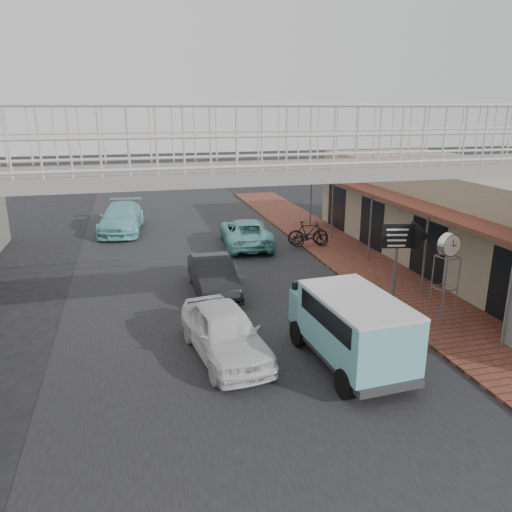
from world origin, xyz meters
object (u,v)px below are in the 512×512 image
white_hatchback (225,332)px  angkot_van (351,321)px  arrow_sign (419,237)px  angkot_curb (246,232)px  street_clock (449,249)px  dark_sedan (213,275)px  motorcycle_far (308,233)px  angkot_far (122,218)px  motorcycle_near (310,237)px

white_hatchback → angkot_van: bearing=-31.7°
arrow_sign → white_hatchback: bearing=-150.3°
angkot_curb → street_clock: 11.08m
dark_sedan → street_clock: street_clock is taller
angkot_van → street_clock: size_ratio=1.45×
dark_sedan → motorcycle_far: size_ratio=2.01×
angkot_van → street_clock: street_clock is taller
arrow_sign → dark_sedan: bearing=170.0°
dark_sedan → arrow_sign: size_ratio=1.42×
angkot_curb → street_clock: street_clock is taller
white_hatchback → arrow_sign: arrow_sign is taller
angkot_far → arrow_sign: 15.97m
motorcycle_near → street_clock: size_ratio=0.63×
motorcycle_near → motorcycle_far: motorcycle_far is taller
arrow_sign → angkot_far: bearing=139.2°
dark_sedan → angkot_curb: 6.32m
angkot_far → street_clock: 17.43m
dark_sedan → motorcycle_near: 6.97m
angkot_far → motorcycle_far: bearing=-25.5°
angkot_curb → motorcycle_near: (2.77, -1.25, -0.09)m
dark_sedan → arrow_sign: 7.02m
angkot_curb → angkot_van: 11.82m
angkot_van → motorcycle_near: angkot_van is taller
angkot_curb → angkot_van: angkot_van is taller
white_hatchback → angkot_far: 15.09m
angkot_curb → angkot_far: size_ratio=0.93×
motorcycle_far → arrow_sign: size_ratio=0.71×
motorcycle_far → angkot_far: bearing=65.5°
angkot_van → motorcycle_far: bearing=71.5°
angkot_far → motorcycle_near: (8.43, -5.62, -0.17)m
angkot_far → motorcycle_far: 9.98m
angkot_curb → arrow_sign: 9.37m
street_clock → arrow_sign: (0.24, 1.92, -0.13)m
motorcycle_near → dark_sedan: bearing=135.1°
dark_sedan → motorcycle_far: bearing=41.6°
dark_sedan → motorcycle_near: (5.30, 4.53, -0.08)m
angkot_van → motorcycle_near: size_ratio=2.31×
motorcycle_far → street_clock: (0.75, -9.38, 1.74)m
dark_sedan → arrow_sign: arrow_sign is taller
motorcycle_near → arrow_sign: arrow_sign is taller
angkot_far → white_hatchback: bearing=-73.1°
angkot_curb → angkot_far: bearing=-32.1°
dark_sedan → arrow_sign: bearing=-23.5°
angkot_far → arrow_sign: size_ratio=1.85×
angkot_curb → street_clock: bearing=114.3°
angkot_curb → angkot_far: 7.15m
angkot_curb → motorcycle_far: angkot_curb is taller
white_hatchback → arrow_sign: bearing=9.2°
street_clock → motorcycle_near: bearing=84.0°
dark_sedan → motorcycle_near: size_ratio=2.20×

